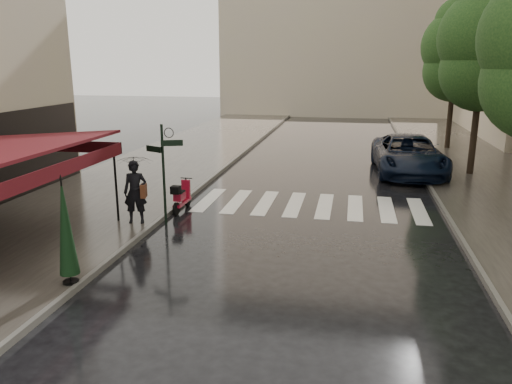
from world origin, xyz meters
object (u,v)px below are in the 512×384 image
(parked_car, at_px, (408,155))
(parasol_front, at_px, (66,227))
(pedestrian_with_umbrella, at_px, (134,167))
(scooter, at_px, (181,197))

(parked_car, distance_m, parasol_front, 16.06)
(pedestrian_with_umbrella, xyz_separation_m, scooter, (0.80, 1.79, -1.36))
(pedestrian_with_umbrella, distance_m, scooter, 2.38)
(scooter, bearing_deg, parasol_front, -93.31)
(parked_car, bearing_deg, parasol_front, -124.64)
(pedestrian_with_umbrella, relative_size, parked_car, 0.42)
(pedestrian_with_umbrella, bearing_deg, parked_car, 33.00)
(scooter, bearing_deg, parked_car, 43.98)
(pedestrian_with_umbrella, relative_size, parasol_front, 1.07)
(scooter, height_order, parasol_front, parasol_front)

